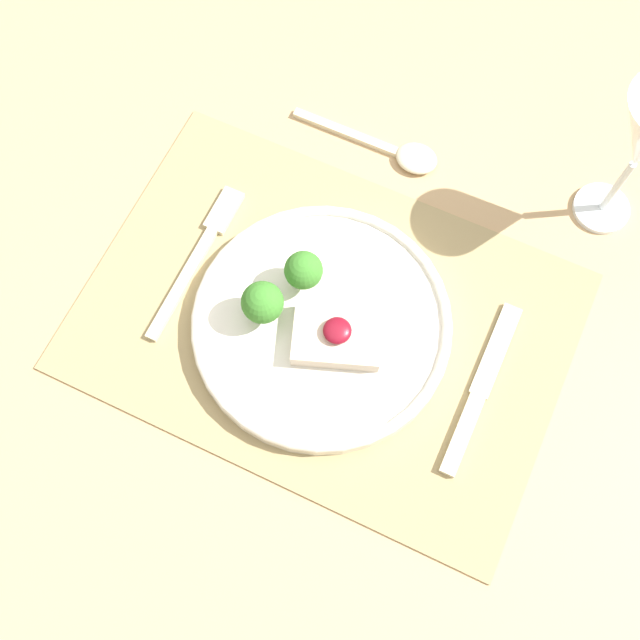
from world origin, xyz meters
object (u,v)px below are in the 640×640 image
object	(u,v)px
dinner_plate	(318,321)
knife	(477,399)
fork	(201,251)
spoon	(398,152)

from	to	relation	value
dinner_plate	knife	size ratio (longest dim) A/B	1.40
dinner_plate	knife	distance (m)	0.18
dinner_plate	fork	distance (m)	0.15
knife	spoon	bearing A→B (deg)	128.81
dinner_plate	knife	xyz separation A→B (m)	(0.18, -0.00, -0.01)
fork	spoon	bearing A→B (deg)	54.65
dinner_plate	knife	world-z (taller)	dinner_plate
spoon	knife	bearing A→B (deg)	-50.79
spoon	fork	bearing A→B (deg)	-124.23
knife	dinner_plate	bearing A→B (deg)	179.17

